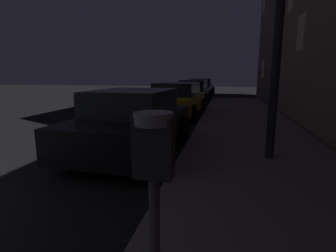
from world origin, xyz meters
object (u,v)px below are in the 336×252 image
(car_blue, at_px, (202,87))
(car_green, at_px, (194,91))
(car_black, at_px, (133,122))
(car_yellow_cab, at_px, (177,99))
(parking_meter, at_px, (154,182))

(car_blue, bearing_deg, car_green, -90.01)
(car_black, distance_m, car_blue, 17.83)
(car_black, height_order, car_green, same)
(car_yellow_cab, height_order, car_green, same)
(parking_meter, xyz_separation_m, car_blue, (-1.68, 22.24, -0.52))
(parking_meter, relative_size, car_yellow_cab, 0.32)
(parking_meter, distance_m, car_blue, 22.31)
(car_black, distance_m, car_green, 11.91)
(car_green, bearing_deg, parking_meter, -84.12)
(parking_meter, height_order, car_blue, parking_meter)
(parking_meter, bearing_deg, car_black, 110.86)
(parking_meter, xyz_separation_m, car_green, (-1.68, 16.32, -0.52))
(car_black, distance_m, car_yellow_cab, 5.58)
(parking_meter, distance_m, car_yellow_cab, 10.15)
(parking_meter, relative_size, car_green, 0.31)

